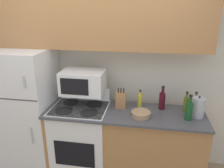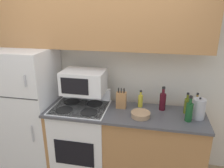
{
  "view_description": "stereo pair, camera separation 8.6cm",
  "coord_description": "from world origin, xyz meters",
  "views": [
    {
      "loc": [
        0.61,
        -2.1,
        2.13
      ],
      "look_at": [
        0.21,
        0.26,
        1.28
      ],
      "focal_mm": 35.0,
      "sensor_mm": 36.0,
      "label": 1
    },
    {
      "loc": [
        0.7,
        -2.09,
        2.13
      ],
      "look_at": [
        0.21,
        0.26,
        1.28
      ],
      "focal_mm": 35.0,
      "sensor_mm": 36.0,
      "label": 2
    }
  ],
  "objects": [
    {
      "name": "microwave",
      "position": [
        -0.17,
        0.36,
        1.25
      ],
      "size": [
        0.53,
        0.38,
        0.28
      ],
      "color": "white",
      "rests_on": "stove"
    },
    {
      "name": "bottle_wine_green",
      "position": [
        1.09,
        0.19,
        1.05
      ],
      "size": [
        0.08,
        0.08,
        0.3
      ],
      "color": "#194C23",
      "rests_on": "lower_cabinets"
    },
    {
      "name": "stove",
      "position": [
        -0.2,
        0.27,
        0.49
      ],
      "size": [
        0.69,
        0.59,
        1.1
      ],
      "color": "white",
      "rests_on": "ground_plane"
    },
    {
      "name": "lower_cabinets",
      "position": [
        0.36,
        0.28,
        0.47
      ],
      "size": [
        1.92,
        0.61,
        0.93
      ],
      "color": "#B27A47",
      "rests_on": "ground_plane"
    },
    {
      "name": "kettle",
      "position": [
        1.21,
        0.28,
        1.05
      ],
      "size": [
        0.14,
        0.14,
        0.26
      ],
      "color": "#B7B7BC",
      "rests_on": "lower_cabinets"
    },
    {
      "name": "knife_block",
      "position": [
        0.31,
        0.37,
        1.03
      ],
      "size": [
        0.12,
        0.08,
        0.26
      ],
      "color": "#B27A47",
      "rests_on": "lower_cabinets"
    },
    {
      "name": "upper_cabinets",
      "position": [
        0.0,
        0.53,
        1.99
      ],
      "size": [
        2.65,
        0.32,
        0.7
      ],
      "color": "#B27A47",
      "rests_on": "refrigerator"
    },
    {
      "name": "bottle_olive_oil",
      "position": [
        1.09,
        0.38,
        1.03
      ],
      "size": [
        0.06,
        0.06,
        0.26
      ],
      "color": "#5B6619",
      "rests_on": "lower_cabinets"
    },
    {
      "name": "bowl",
      "position": [
        0.57,
        0.18,
        0.96
      ],
      "size": [
        0.22,
        0.22,
        0.06
      ],
      "color": "tan",
      "rests_on": "lower_cabinets"
    },
    {
      "name": "bottle_cooking_spray",
      "position": [
        0.54,
        0.45,
        1.02
      ],
      "size": [
        0.06,
        0.06,
        0.22
      ],
      "color": "gold",
      "rests_on": "lower_cabinets"
    },
    {
      "name": "refrigerator",
      "position": [
        -0.96,
        0.34,
        0.82
      ],
      "size": [
        0.73,
        0.71,
        1.64
      ],
      "color": "white",
      "rests_on": "ground_plane"
    },
    {
      "name": "wall_back",
      "position": [
        0.0,
        0.72,
        1.27
      ],
      "size": [
        8.0,
        0.05,
        2.55
      ],
      "color": "silver",
      "rests_on": "ground_plane"
    },
    {
      "name": "bottle_vinegar",
      "position": [
        1.21,
        0.45,
        1.02
      ],
      "size": [
        0.06,
        0.06,
        0.24
      ],
      "color": "olive",
      "rests_on": "lower_cabinets"
    },
    {
      "name": "bottle_wine_red",
      "position": [
        0.81,
        0.42,
        1.05
      ],
      "size": [
        0.08,
        0.08,
        0.3
      ],
      "color": "#470F19",
      "rests_on": "lower_cabinets"
    }
  ]
}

